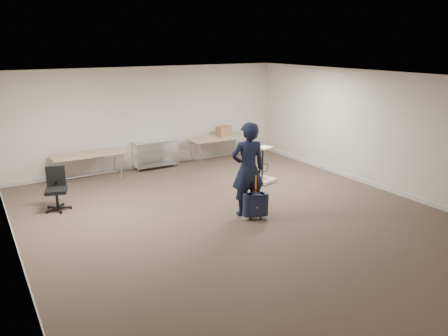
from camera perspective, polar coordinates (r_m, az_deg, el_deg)
ground at (r=8.95m, az=1.42°, el=-6.44°), size 9.00×9.00×0.00m
room_shell at (r=10.04m, az=-2.78°, el=-3.57°), size 8.00×9.00×9.00m
folding_table_left at (r=11.55m, az=-17.31°, el=1.59°), size 1.80×0.75×0.73m
folding_table_right at (r=12.92m, az=-0.76°, el=3.82°), size 1.80×0.75×0.73m
wire_shelf at (r=12.39m, az=-8.97°, el=1.95°), size 1.22×0.47×0.80m
person at (r=8.79m, az=3.14°, el=-0.17°), size 0.79×0.61×1.94m
suitcase at (r=8.75m, az=4.15°, el=-4.82°), size 0.38×0.29×0.92m
office_chair at (r=9.91m, az=-20.96°, el=-3.56°), size 0.55×0.55×0.92m
equipment_cart at (r=11.09m, az=5.22°, el=-0.67°), size 0.61×0.61×0.92m
cardboard_box at (r=13.06m, az=-0.04°, el=4.85°), size 0.42×0.33×0.30m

